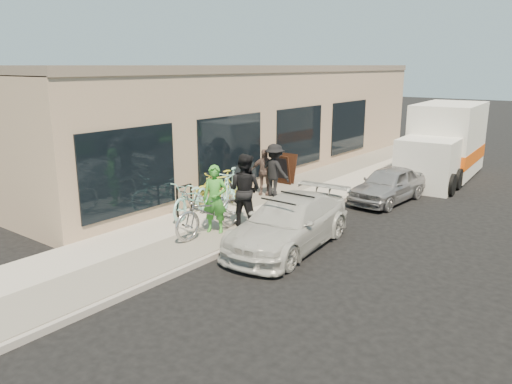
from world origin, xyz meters
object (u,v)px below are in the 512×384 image
Objects in this scene: sedan_white at (289,223)px; man_standing at (244,190)px; moving_truck at (444,146)px; cruiser_bike_b at (192,198)px; bystander_b at (264,172)px; cruiser_bike_a at (231,187)px; bystander_a at (274,170)px; bike_rack at (184,197)px; woman_rider at (215,199)px; cruiser_bike_c at (219,188)px; sedan_silver at (388,185)px; sandwich_board at (285,169)px; tandem_bike at (210,211)px.

sedan_white is 1.72m from man_standing.
cruiser_bike_b is (-3.70, -9.88, -0.59)m from moving_truck.
bystander_b is at bearing -122.05° from moving_truck.
cruiser_bike_b is (-0.18, -1.45, -0.04)m from cruiser_bike_a.
bystander_a is at bearing -22.48° from bystander_b.
sedan_white is (3.53, -0.02, -0.06)m from bike_rack.
sedan_white is at bearing 158.27° from man_standing.
woman_rider is 0.88× the size of cruiser_bike_b.
cruiser_bike_a is at bearing -116.41° from bystander_b.
man_standing is 1.99m from cruiser_bike_a.
cruiser_bike_a reaches higher than sedan_white.
cruiser_bike_c reaches higher than cruiser_bike_b.
sedan_silver is 3.96m from bystander_b.
cruiser_bike_c is (-3.84, -8.58, -0.58)m from moving_truck.
man_standing reaches higher than cruiser_bike_a.
bike_rack is 1.80m from woman_rider.
woman_rider reaches higher than bystander_b.
sedan_silver is 3.63m from bystander_a.
cruiser_bike_c is (-0.14, 1.31, 0.01)m from cruiser_bike_b.
cruiser_bike_a reaches higher than sandwich_board.
man_standing is 2.17m from cruiser_bike_c.
cruiser_bike_b is 3.20m from bystander_a.
bystander_a is (-2.93, -2.11, 0.43)m from sedan_silver.
moving_truck reaches higher than sedan_white.
bystander_a is (0.39, 1.68, 0.29)m from cruiser_bike_a.
bike_rack is at bearing -72.57° from cruiser_bike_c.
bystander_b reaches higher than bike_rack.
tandem_bike is 1.29× the size of cruiser_bike_c.
cruiser_bike_a reaches higher than bike_rack.
cruiser_bike_b is at bearing -87.25° from sandwich_board.
cruiser_bike_b reaches higher than sedan_silver.
sedan_silver is at bearing 25.29° from cruiser_bike_a.
cruiser_bike_c reaches higher than bike_rack.
moving_truck is 9.41m from cruiser_bike_c.
cruiser_bike_a is (0.35, -3.35, 0.02)m from sandwich_board.
man_standing is at bearing -105.58° from sedan_silver.
woman_rider is at bearing -82.07° from cruiser_bike_a.
tandem_bike reaches higher than sedan_white.
sedan_white is at bearing 134.73° from bystander_a.
bystander_a reaches higher than cruiser_bike_a.
bystander_b is at bearing 129.07° from sedan_white.
cruiser_bike_b is at bearing 84.13° from bystander_a.
sandwich_board reaches higher than cruiser_bike_b.
sandwich_board is 0.31× the size of sedan_silver.
bike_rack is at bearing -116.10° from moving_truck.
sedan_white is 2.88× the size of bystander_b.
man_standing is (0.24, 0.87, 0.10)m from woman_rider.
tandem_bike is at bearing -24.54° from bike_rack.
bystander_b is (-3.32, -2.14, 0.34)m from sedan_silver.
woman_rider reaches higher than bystander_a.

